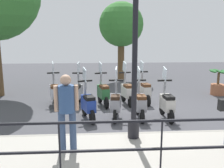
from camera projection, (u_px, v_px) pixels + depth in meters
name	position (u px, v px, depth m)	size (l,w,h in m)	color
ground_plane	(127.00, 112.00, 8.23)	(28.00, 28.00, 0.00)	#424247
promenade_walkway	(147.00, 155.00, 5.13)	(2.20, 20.00, 0.15)	#A39E93
fence_railing	(162.00, 138.00, 3.94)	(0.04, 16.03, 1.07)	black
lamp_post_near	(135.00, 51.00, 5.44)	(0.26, 0.90, 4.50)	black
pedestrian_distant	(67.00, 107.00, 5.03)	(0.36, 0.49, 1.59)	#384C70
tree_distant	(121.00, 25.00, 13.44)	(2.39, 2.39, 4.22)	brown
potted_palm	(218.00, 84.00, 10.43)	(1.06, 0.66, 1.05)	#9E5B3D
scooter_near_0	(167.00, 103.00, 7.45)	(1.23, 0.44, 1.54)	black
scooter_near_1	(140.00, 103.00, 7.48)	(1.23, 0.44, 1.54)	black
scooter_near_2	(116.00, 103.00, 7.46)	(1.23, 0.45, 1.54)	black
scooter_near_3	(88.00, 104.00, 7.38)	(1.20, 0.55, 1.54)	black
scooter_far_0	(144.00, 90.00, 9.17)	(1.23, 0.46, 1.54)	black
scooter_far_1	(127.00, 91.00, 9.00)	(1.22, 0.48, 1.54)	black
scooter_far_2	(103.00, 92.00, 8.87)	(1.21, 0.52, 1.54)	black
scooter_far_3	(77.00, 92.00, 8.86)	(1.23, 0.46, 1.54)	black
scooter_far_4	(54.00, 92.00, 8.92)	(1.22, 0.50, 1.54)	black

